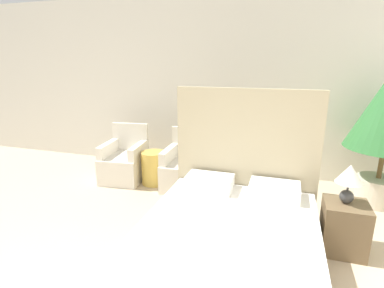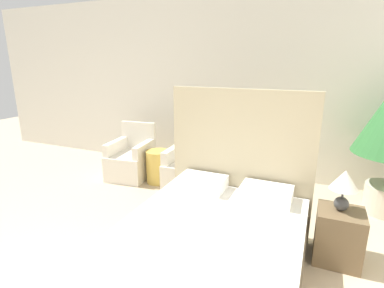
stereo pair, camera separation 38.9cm
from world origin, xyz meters
name	(u,v)px [view 1 (the left image)]	position (x,y,z in m)	size (l,w,h in m)	color
wall_back	(216,86)	(0.00, 4.06, 1.45)	(10.00, 0.06, 2.90)	silver
bed	(226,250)	(0.74, 1.34, 0.30)	(1.55, 2.17, 1.58)	brown
armchair_near_window_left	(125,163)	(-1.26, 3.15, 0.27)	(0.68, 0.77, 0.86)	silver
armchair_near_window_right	(186,170)	(-0.23, 3.15, 0.27)	(0.63, 0.73, 0.86)	silver
nightstand	(344,227)	(1.77, 2.11, 0.26)	(0.41, 0.39, 0.52)	brown
table_lamp	(349,178)	(1.76, 2.13, 0.78)	(0.25, 0.25, 0.39)	#333333
side_table	(154,168)	(-0.74, 3.12, 0.25)	(0.37, 0.37, 0.51)	gold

